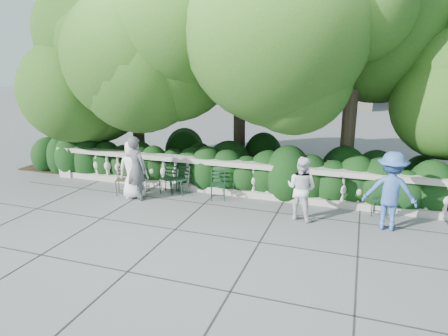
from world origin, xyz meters
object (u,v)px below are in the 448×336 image
(chair_c, at_px, (178,195))
(chair_f, at_px, (379,218))
(person_woman_grey, at_px, (136,168))
(chair_b, at_px, (135,189))
(chair_d, at_px, (218,201))
(person_older_blue, at_px, (390,191))
(chair_a, at_px, (166,194))
(chair_weathered, at_px, (123,196))
(person_businessman, at_px, (133,170))
(person_casual_man, at_px, (301,188))

(chair_c, bearing_deg, chair_f, 13.55)
(chair_c, xyz_separation_m, person_woman_grey, (-0.92, -0.66, 0.89))
(chair_c, bearing_deg, chair_b, -169.88)
(chair_d, xyz_separation_m, person_older_blue, (4.32, -0.44, 0.91))
(person_older_blue, bearing_deg, chair_b, -3.91)
(chair_a, bearing_deg, chair_d, 1.51)
(chair_weathered, relative_size, person_businessman, 0.51)
(chair_a, distance_m, chair_c, 0.35)
(chair_weathered, bearing_deg, person_businessman, -22.45)
(chair_a, relative_size, chair_weathered, 1.00)
(chair_weathered, height_order, person_older_blue, person_older_blue)
(chair_f, height_order, person_casual_man, person_casual_man)
(chair_b, relative_size, chair_f, 1.00)
(chair_c, distance_m, chair_d, 1.27)
(chair_f, distance_m, person_casual_man, 2.11)
(chair_a, height_order, chair_weathered, same)
(chair_weathered, bearing_deg, chair_c, 0.39)
(chair_b, height_order, person_casual_man, person_casual_man)
(chair_a, distance_m, chair_weathered, 1.22)
(person_businessman, bearing_deg, chair_weathered, -17.49)
(chair_weathered, height_order, person_casual_man, person_casual_man)
(chair_f, relative_size, person_older_blue, 0.46)
(chair_d, distance_m, person_woman_grey, 2.43)
(chair_c, xyz_separation_m, person_older_blue, (5.58, -0.52, 0.91))
(chair_d, distance_m, person_businessman, 2.51)
(chair_b, distance_m, chair_weathered, 0.63)
(person_older_blue, bearing_deg, chair_weathered, 1.22)
(chair_f, relative_size, person_casual_man, 0.54)
(chair_b, height_order, chair_f, same)
(chair_a, bearing_deg, chair_weathered, -151.61)
(chair_f, height_order, person_woman_grey, person_woman_grey)
(person_businessman, bearing_deg, person_casual_man, 163.74)
(chair_f, height_order, chair_weathered, same)
(chair_f, xyz_separation_m, person_businessman, (-6.49, -0.68, 0.83))
(person_casual_man, bearing_deg, person_businessman, 18.13)
(chair_a, xyz_separation_m, chair_f, (5.78, 0.15, 0.00))
(chair_a, distance_m, person_woman_grey, 1.23)
(chair_a, bearing_deg, person_businessman, -140.27)
(chair_c, distance_m, chair_f, 5.43)
(person_woman_grey, height_order, person_casual_man, person_woman_grey)
(chair_weathered, distance_m, person_older_blue, 7.08)
(chair_d, bearing_deg, person_casual_man, -30.99)
(person_woman_grey, bearing_deg, chair_f, -163.20)
(person_casual_man, bearing_deg, chair_c, 8.97)
(chair_a, relative_size, chair_f, 1.00)
(chair_d, distance_m, person_casual_man, 2.51)
(person_businessman, relative_size, person_older_blue, 0.91)
(chair_d, height_order, chair_f, same)
(person_casual_man, bearing_deg, chair_a, 10.41)
(chair_d, bearing_deg, chair_f, -16.38)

